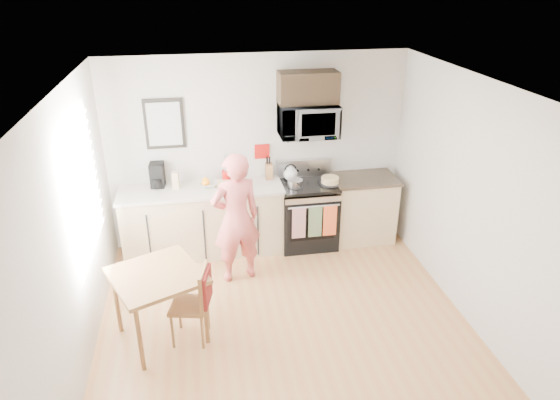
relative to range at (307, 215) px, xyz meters
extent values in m
plane|color=#AD6F42|center=(-0.63, -1.98, -0.44)|extent=(4.60, 4.60, 0.00)
cube|color=beige|center=(-0.63, 0.32, 0.86)|extent=(4.00, 0.04, 2.60)
cube|color=beige|center=(-2.63, -1.98, 0.86)|extent=(0.04, 4.60, 2.60)
cube|color=beige|center=(1.37, -1.98, 0.86)|extent=(0.04, 4.60, 2.60)
cube|color=white|center=(-0.63, -1.98, 2.16)|extent=(4.00, 4.60, 0.04)
cube|color=white|center=(-2.61, -1.18, 1.11)|extent=(0.02, 1.40, 1.50)
cube|color=white|center=(-2.60, -1.18, 1.11)|extent=(0.01, 1.30, 1.40)
cube|color=tan|center=(-1.43, 0.02, 0.01)|extent=(2.10, 0.60, 0.90)
cube|color=beige|center=(-1.43, 0.02, 0.48)|extent=(2.14, 0.64, 0.04)
cube|color=tan|center=(0.80, 0.02, 0.01)|extent=(0.84, 0.60, 0.90)
cube|color=black|center=(0.80, 0.02, 0.48)|extent=(0.88, 0.64, 0.04)
cube|color=black|center=(0.00, 0.00, -0.05)|extent=(0.76, 0.65, 0.77)
cube|color=black|center=(0.00, -0.32, 0.01)|extent=(0.61, 0.02, 0.45)
cube|color=#A9A9AE|center=(0.00, -0.31, 0.34)|extent=(0.74, 0.02, 0.14)
cylinder|color=#A9A9AE|center=(0.00, -0.36, 0.30)|extent=(0.68, 0.02, 0.02)
cube|color=black|center=(0.00, 0.00, 0.46)|extent=(0.76, 0.65, 0.04)
cube|color=#A9A9AE|center=(0.00, 0.27, 0.60)|extent=(0.76, 0.08, 0.24)
cube|color=beige|center=(-0.20, -0.37, 0.08)|extent=(0.18, 0.02, 0.44)
cube|color=#4B6644|center=(0.02, -0.37, 0.08)|extent=(0.18, 0.02, 0.44)
cube|color=#DF4821|center=(0.22, -0.37, 0.08)|extent=(0.18, 0.02, 0.44)
imported|color=#A9A9AE|center=(0.00, 0.10, 1.32)|extent=(0.76, 0.51, 0.42)
cube|color=black|center=(0.00, 0.15, 1.74)|extent=(0.76, 0.35, 0.40)
cube|color=black|center=(-1.83, 0.30, 1.31)|extent=(0.50, 0.03, 0.65)
cube|color=#9EA39A|center=(-1.83, 0.28, 1.31)|extent=(0.42, 0.01, 0.56)
cube|color=#AE130E|center=(-0.58, 0.31, 0.86)|extent=(0.20, 0.02, 0.20)
imported|color=#C43539|center=(-1.04, -0.70, 0.39)|extent=(0.68, 0.53, 1.66)
cube|color=brown|center=(-1.94, -1.68, 0.33)|extent=(0.84, 0.84, 0.04)
cylinder|color=brown|center=(-2.11, -2.14, -0.06)|extent=(0.05, 0.05, 0.74)
cylinder|color=brown|center=(-1.48, -1.85, -0.06)|extent=(0.05, 0.05, 0.74)
cylinder|color=brown|center=(-2.39, -1.51, -0.06)|extent=(0.05, 0.05, 0.74)
cylinder|color=brown|center=(-1.76, -1.22, -0.06)|extent=(0.05, 0.05, 0.74)
cube|color=brown|center=(-1.64, -1.76, -0.02)|extent=(0.44, 0.44, 0.04)
cube|color=brown|center=(-1.48, -1.80, 0.21)|extent=(0.12, 0.36, 0.43)
cube|color=maroon|center=(-1.45, -1.80, 0.22)|extent=(0.13, 0.33, 0.36)
cylinder|color=brown|center=(-1.83, -1.87, -0.24)|extent=(0.03, 0.03, 0.40)
cylinder|color=brown|center=(-1.53, -1.94, -0.24)|extent=(0.03, 0.03, 0.40)
cylinder|color=brown|center=(-1.76, -1.57, -0.24)|extent=(0.03, 0.03, 0.40)
cylinder|color=brown|center=(-1.46, -1.64, -0.24)|extent=(0.03, 0.03, 0.40)
cube|color=brown|center=(-0.50, 0.21, 0.61)|extent=(0.10, 0.14, 0.21)
cylinder|color=#AE130E|center=(-1.07, 0.19, 0.58)|extent=(0.13, 0.13, 0.16)
imported|color=silver|center=(-1.32, 0.09, 0.53)|extent=(0.24, 0.24, 0.06)
cube|color=tan|center=(-1.75, 0.08, 0.62)|extent=(0.10, 0.10, 0.23)
cube|color=black|center=(-1.98, 0.21, 0.66)|extent=(0.19, 0.23, 0.32)
cylinder|color=black|center=(-1.98, 0.11, 0.58)|extent=(0.12, 0.12, 0.12)
cube|color=#E2B276|center=(-1.06, -0.10, 0.56)|extent=(0.33, 0.16, 0.12)
cylinder|color=black|center=(0.28, -0.08, 0.50)|extent=(0.29, 0.29, 0.02)
cylinder|color=tan|center=(0.28, -0.08, 0.54)|extent=(0.24, 0.24, 0.08)
sphere|color=silver|center=(-0.22, 0.13, 0.58)|extent=(0.19, 0.19, 0.19)
cone|color=silver|center=(-0.22, 0.13, 0.68)|extent=(0.06, 0.06, 0.06)
torus|color=black|center=(-0.22, 0.13, 0.64)|extent=(0.17, 0.02, 0.17)
cylinder|color=#A9A9AE|center=(-0.20, -0.10, 0.54)|extent=(0.20, 0.20, 0.10)
cylinder|color=black|center=(-0.19, -0.25, 0.58)|extent=(0.03, 0.18, 0.02)
camera|label=1|loc=(-1.45, -6.02, 3.12)|focal=32.00mm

